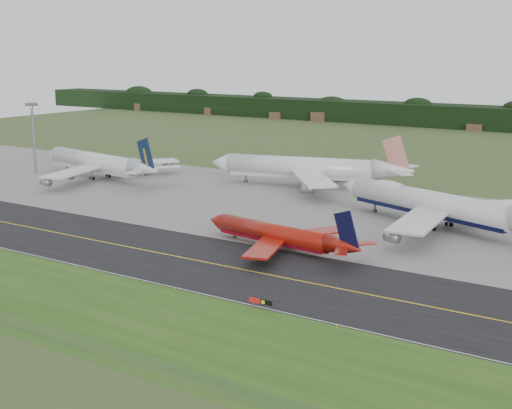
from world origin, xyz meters
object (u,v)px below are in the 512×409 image
(jet_star_tail, at_px, (310,169))
(taxiway_sign, at_px, (260,302))
(jet_ba_747, at_px, (437,205))
(jet_red_737, at_px, (280,235))
(jet_navy_gold, at_px, (99,163))
(floodlight_mast, at_px, (33,125))

(jet_star_tail, xyz_separation_m, taxiway_sign, (44.60, -98.09, -4.64))
(jet_ba_747, relative_size, jet_red_737, 1.53)
(jet_ba_747, xyz_separation_m, jet_navy_gold, (-115.63, 4.04, -0.39))
(jet_star_tail, bearing_deg, jet_red_737, -66.18)
(jet_navy_gold, height_order, floodlight_mast, floodlight_mast)
(jet_red_737, distance_m, jet_star_tail, 72.21)
(jet_star_tail, bearing_deg, jet_navy_gold, -158.71)
(jet_star_tail, height_order, taxiway_sign, jet_star_tail)
(jet_ba_747, height_order, jet_red_737, jet_ba_747)
(jet_red_737, xyz_separation_m, jet_navy_gold, (-94.12, 40.69, 2.07))
(jet_red_737, height_order, taxiway_sign, jet_red_737)
(jet_red_737, relative_size, floodlight_mast, 1.70)
(jet_star_tail, relative_size, taxiway_sign, 14.69)
(jet_star_tail, bearing_deg, floodlight_mast, -161.93)
(jet_star_tail, bearing_deg, jet_ba_747, -30.11)
(jet_navy_gold, relative_size, taxiway_sign, 13.94)
(jet_ba_747, xyz_separation_m, jet_star_tail, (-50.65, 29.37, 0.14))
(floodlight_mast, bearing_deg, taxiway_sign, -26.70)
(jet_ba_747, distance_m, jet_red_737, 42.56)
(floodlight_mast, bearing_deg, jet_star_tail, 18.07)
(taxiway_sign, bearing_deg, jet_star_tail, 114.45)
(jet_red_737, relative_size, jet_navy_gold, 0.68)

